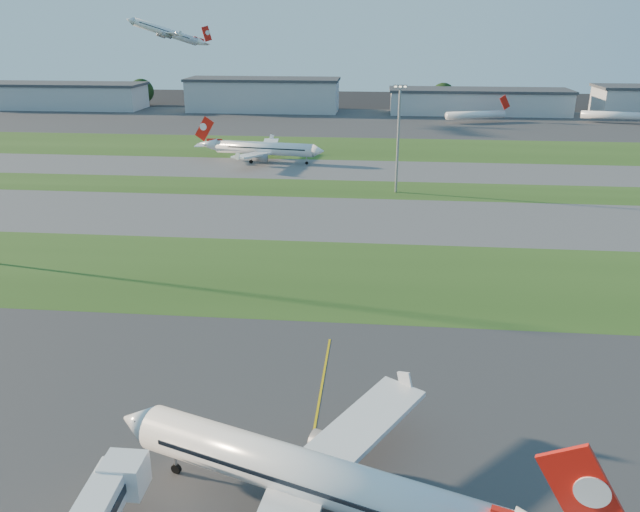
# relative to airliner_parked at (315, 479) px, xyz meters

# --- Properties ---
(ground) EXTENTS (700.00, 700.00, 0.00)m
(ground) POSITION_rel_airliner_parked_xyz_m (-6.36, 1.96, -4.35)
(ground) COLOR black
(ground) RESTS_ON ground
(apron_near) EXTENTS (300.00, 70.00, 0.01)m
(apron_near) POSITION_rel_airliner_parked_xyz_m (-6.36, 1.96, -4.34)
(apron_near) COLOR #333335
(apron_near) RESTS_ON ground
(grass_strip_a) EXTENTS (300.00, 34.00, 0.01)m
(grass_strip_a) POSITION_rel_airliner_parked_xyz_m (-6.36, 53.96, -4.34)
(grass_strip_a) COLOR #274617
(grass_strip_a) RESTS_ON ground
(taxiway_a) EXTENTS (300.00, 32.00, 0.01)m
(taxiway_a) POSITION_rel_airliner_parked_xyz_m (-6.36, 86.96, -4.34)
(taxiway_a) COLOR #515154
(taxiway_a) RESTS_ON ground
(grass_strip_b) EXTENTS (300.00, 18.00, 0.01)m
(grass_strip_b) POSITION_rel_airliner_parked_xyz_m (-6.36, 111.96, -4.34)
(grass_strip_b) COLOR #274617
(grass_strip_b) RESTS_ON ground
(taxiway_b) EXTENTS (300.00, 26.00, 0.01)m
(taxiway_b) POSITION_rel_airliner_parked_xyz_m (-6.36, 133.96, -4.34)
(taxiway_b) COLOR #515154
(taxiway_b) RESTS_ON ground
(grass_strip_c) EXTENTS (300.00, 40.00, 0.01)m
(grass_strip_c) POSITION_rel_airliner_parked_xyz_m (-6.36, 166.96, -4.34)
(grass_strip_c) COLOR #274617
(grass_strip_c) RESTS_ON ground
(apron_far) EXTENTS (400.00, 80.00, 0.01)m
(apron_far) POSITION_rel_airliner_parked_xyz_m (-6.36, 226.96, -4.34)
(apron_far) COLOR #333335
(apron_far) RESTS_ON ground
(yellow_line) EXTENTS (0.25, 60.00, 0.02)m
(yellow_line) POSITION_rel_airliner_parked_xyz_m (-1.36, 1.96, -4.35)
(yellow_line) COLOR gold
(yellow_line) RESTS_ON ground
(airliner_parked) EXTENTS (38.16, 32.24, 12.38)m
(airliner_parked) POSITION_rel_airliner_parked_xyz_m (0.00, 0.00, 0.00)
(airliner_parked) COLOR white
(airliner_parked) RESTS_ON ground
(airliner_taxiing) EXTENTS (37.13, 31.28, 11.63)m
(airliner_taxiing) POSITION_rel_airliner_parked_xyz_m (-30.31, 142.03, -0.26)
(airliner_taxiing) COLOR white
(airliner_taxiing) RESTS_ON ground
(airliner_departing) EXTENTS (29.08, 25.12, 10.36)m
(airliner_departing) POSITION_rel_airliner_parked_xyz_m (-86.09, 227.93, 31.39)
(airliner_departing) COLOR white
(mini_jet_near) EXTENTS (27.66, 11.30, 9.48)m
(mini_jet_near) POSITION_rel_airliner_parked_xyz_m (43.89, 229.13, -1.07)
(mini_jet_near) COLOR white
(mini_jet_near) RESTS_ON ground
(mini_jet_far) EXTENTS (28.43, 7.87, 9.48)m
(mini_jet_far) POSITION_rel_airliner_parked_xyz_m (101.35, 233.10, -1.07)
(mini_jet_far) COLOR white
(mini_jet_far) RESTS_ON ground
(light_mast_centre) EXTENTS (3.20, 0.70, 25.80)m
(light_mast_centre) POSITION_rel_airliner_parked_xyz_m (8.64, 109.96, 10.47)
(light_mast_centre) COLOR gray
(light_mast_centre) RESTS_ON ground
(hangar_far_west) EXTENTS (91.80, 23.00, 12.20)m
(hangar_far_west) POSITION_rel_airliner_parked_xyz_m (-156.36, 256.96, 1.79)
(hangar_far_west) COLOR #A3A6AB
(hangar_far_west) RESTS_ON ground
(hangar_west) EXTENTS (71.40, 23.00, 15.20)m
(hangar_west) POSITION_rel_airliner_parked_xyz_m (-51.36, 256.96, 3.29)
(hangar_west) COLOR #A3A6AB
(hangar_west) RESTS_ON ground
(hangar_east) EXTENTS (81.60, 23.00, 11.20)m
(hangar_east) POSITION_rel_airliner_parked_xyz_m (48.64, 256.96, 1.29)
(hangar_east) COLOR #A3A6AB
(hangar_east) RESTS_ON ground
(tree_west) EXTENTS (12.10, 12.10, 13.20)m
(tree_west) POSITION_rel_airliner_parked_xyz_m (-116.36, 271.96, 2.79)
(tree_west) COLOR black
(tree_west) RESTS_ON ground
(tree_mid_west) EXTENTS (9.90, 9.90, 10.80)m
(tree_mid_west) POSITION_rel_airliner_parked_xyz_m (-26.36, 267.96, 1.49)
(tree_mid_west) COLOR black
(tree_mid_west) RESTS_ON ground
(tree_mid_east) EXTENTS (11.55, 11.55, 12.60)m
(tree_mid_east) POSITION_rel_airliner_parked_xyz_m (33.64, 270.96, 2.47)
(tree_mid_east) COLOR black
(tree_mid_east) RESTS_ON ground
(tree_east) EXTENTS (10.45, 10.45, 11.40)m
(tree_east) POSITION_rel_airliner_parked_xyz_m (108.64, 268.96, 1.81)
(tree_east) COLOR black
(tree_east) RESTS_ON ground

